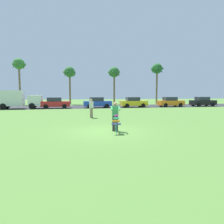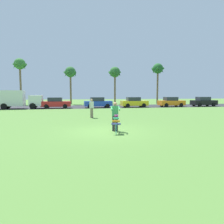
# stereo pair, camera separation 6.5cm
# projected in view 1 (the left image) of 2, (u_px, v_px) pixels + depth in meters

# --- Properties ---
(ground_plane) EXTENTS (120.00, 120.00, 0.00)m
(ground_plane) POSITION_uv_depth(u_px,v_px,m) (108.00, 131.00, 12.11)
(ground_plane) COLOR #568438
(road_strip) EXTENTS (120.00, 8.00, 0.01)m
(road_strip) POSITION_uv_depth(u_px,v_px,m) (86.00, 107.00, 33.27)
(road_strip) COLOR #2D2D33
(road_strip) RESTS_ON ground
(person_kite_flyer) EXTENTS (0.60, 0.70, 1.73)m
(person_kite_flyer) POSITION_uv_depth(u_px,v_px,m) (115.00, 115.00, 12.08)
(person_kite_flyer) COLOR #26262B
(person_kite_flyer) RESTS_ON ground
(kite_held) EXTENTS (0.53, 0.69, 1.05)m
(kite_held) POSITION_uv_depth(u_px,v_px,m) (116.00, 122.00, 11.27)
(kite_held) COLOR #D83399
(kite_held) RESTS_ON ground
(parked_truck_white_box) EXTENTS (6.75, 2.23, 2.62)m
(parked_truck_white_box) POSITION_uv_depth(u_px,v_px,m) (14.00, 99.00, 28.88)
(parked_truck_white_box) COLOR silver
(parked_truck_white_box) RESTS_ON ground
(parked_car_red) EXTENTS (4.21, 1.85, 1.60)m
(parked_car_red) POSITION_uv_depth(u_px,v_px,m) (55.00, 103.00, 30.00)
(parked_car_red) COLOR red
(parked_car_red) RESTS_ON ground
(parked_car_blue) EXTENTS (4.26, 1.96, 1.60)m
(parked_car_blue) POSITION_uv_depth(u_px,v_px,m) (97.00, 103.00, 31.16)
(parked_car_blue) COLOR #2347B7
(parked_car_blue) RESTS_ON ground
(parked_car_yellow) EXTENTS (4.22, 1.88, 1.60)m
(parked_car_yellow) POSITION_uv_depth(u_px,v_px,m) (133.00, 102.00, 32.24)
(parked_car_yellow) COLOR yellow
(parked_car_yellow) RESTS_ON ground
(parked_car_orange) EXTENTS (4.25, 1.93, 1.60)m
(parked_car_orange) POSITION_uv_depth(u_px,v_px,m) (170.00, 102.00, 33.42)
(parked_car_orange) COLOR orange
(parked_car_orange) RESTS_ON ground
(parked_car_black) EXTENTS (4.24, 1.91, 1.60)m
(parked_car_black) POSITION_uv_depth(u_px,v_px,m) (203.00, 102.00, 34.52)
(parked_car_black) COLOR black
(parked_car_black) RESTS_ON ground
(palm_tree_left_near) EXTENTS (2.58, 2.71, 8.81)m
(palm_tree_left_near) POSITION_uv_depth(u_px,v_px,m) (19.00, 66.00, 38.59)
(palm_tree_left_near) COLOR brown
(palm_tree_left_near) RESTS_ON ground
(palm_tree_right_near) EXTENTS (2.58, 2.71, 7.43)m
(palm_tree_right_near) POSITION_uv_depth(u_px,v_px,m) (70.00, 73.00, 40.21)
(palm_tree_right_near) COLOR brown
(palm_tree_right_near) RESTS_ON ground
(palm_tree_centre_far) EXTENTS (2.58, 2.71, 7.52)m
(palm_tree_centre_far) POSITION_uv_depth(u_px,v_px,m) (114.00, 74.00, 41.29)
(palm_tree_centre_far) COLOR brown
(palm_tree_centre_far) RESTS_ON ground
(palm_tree_far_left) EXTENTS (2.58, 2.71, 8.32)m
(palm_tree_far_left) POSITION_uv_depth(u_px,v_px,m) (157.00, 70.00, 42.04)
(palm_tree_far_left) COLOR brown
(palm_tree_far_left) RESTS_ON ground
(person_walker_near) EXTENTS (0.41, 0.45, 1.73)m
(person_walker_near) POSITION_uv_depth(u_px,v_px,m) (91.00, 108.00, 18.56)
(person_walker_near) COLOR gray
(person_walker_near) RESTS_ON ground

